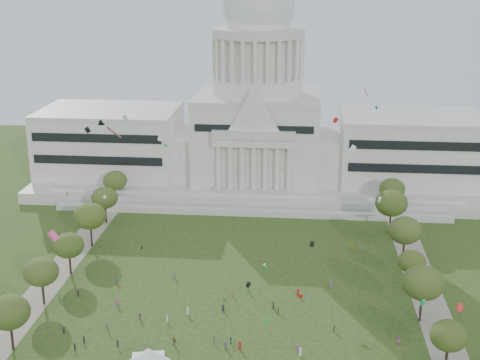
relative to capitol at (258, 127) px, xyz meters
The scene contains 26 objects.
ground 115.76m from the capitol, 90.00° to the right, with size 400.00×400.00×0.00m, color #2D4316.
capitol is the anchor object (origin of this frame).
path_left 98.93m from the capitol, 119.87° to the right, with size 8.00×160.00×0.04m, color gray.
path_right 98.93m from the capitol, 60.13° to the right, with size 8.00×160.00×0.04m, color gray.
row_tree_l_1 125.32m from the capitol, 110.71° to the right, with size 8.86×8.86×12.59m.
row_tree_r_1 125.12m from the capitol, 68.16° to the right, with size 7.58×7.58×10.78m.
row_tree_l_2 107.19m from the capitol, 115.07° to the right, with size 8.42×8.42×11.97m.
row_tree_r_2 106.56m from the capitol, 65.33° to the right, with size 9.55×9.55×13.58m.
row_tree_l_3 92.14m from the capitol, 118.96° to the right, with size 8.12×8.12×11.55m.
row_tree_r_3 91.98m from the capitol, 60.70° to the right, with size 7.01×7.01×9.98m.
row_tree_l_4 76.50m from the capitol, 125.78° to the right, with size 9.29×9.29×13.21m.
row_tree_r_4 78.81m from the capitol, 54.84° to the right, with size 9.19×9.19×13.06m.
row_tree_l_5 63.64m from the capitol, 136.72° to the right, with size 8.33×8.33×11.85m.
row_tree_r_5 62.67m from the capitol, 44.94° to the right, with size 9.82×9.82×13.96m.
row_tree_l_6 54.69m from the capitol, 152.45° to the right, with size 8.19×8.19×11.64m.
row_tree_r_6 54.32m from the capitol, 28.99° to the right, with size 8.42×8.42×11.97m.
event_tent 124.26m from the capitol, 96.29° to the right, with size 10.75×10.75×5.06m.
person_0 114.91m from the capitol, 70.31° to the right, with size 0.85×0.55×1.74m, color #994C8C.
person_2 107.75m from the capitol, 76.65° to the right, with size 0.79×0.48×1.62m, color #33723F.
person_3 114.83m from the capitol, 81.74° to the right, with size 1.23×0.63×1.90m, color #994C8C.
person_4 111.87m from the capitol, 89.03° to the right, with size 0.95×0.52×1.62m, color navy.
person_5 113.92m from the capitol, 95.26° to the right, with size 1.79×0.71×1.93m, color olive.
person_8 105.77m from the capitol, 101.22° to the right, with size 0.86×0.53×1.76m, color #994C8C.
person_10 98.86m from the capitol, 83.09° to the right, with size 0.94×0.51×1.61m, color olive.
distant_crowd 101.10m from the capitol, 94.89° to the right, with size 66.96×36.03×1.95m.
kite_swarm 106.88m from the capitol, 88.08° to the right, with size 89.57×106.58×49.84m.
Camera 1 is at (15.59, -122.31, 78.00)m, focal length 50.00 mm.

